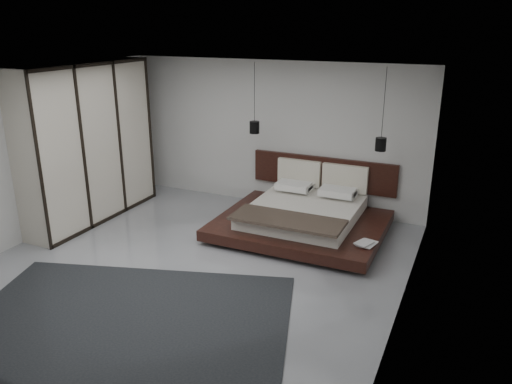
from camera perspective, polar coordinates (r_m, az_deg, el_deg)
The scene contains 14 objects.
floor at distance 7.62m, azimuth -7.11°, elevation -8.27°, with size 6.00×6.00×0.00m, color #9A9CA2.
ceiling at distance 6.83m, azimuth -8.07°, elevation 13.15°, with size 6.00×6.00×0.00m, color white.
wall_back at distance 9.69m, azimuth 1.83°, elevation 6.59°, with size 6.00×6.00×0.00m, color silver.
wall_front at distance 4.99m, azimuth -26.04°, elevation -7.53°, with size 6.00×6.00×0.00m, color silver.
wall_left at distance 9.01m, azimuth -24.06°, elevation 4.01°, with size 6.00×6.00×0.00m, color silver.
wall_right at distance 6.13m, azimuth 17.06°, elevation -1.61°, with size 6.00×6.00×0.00m, color silver.
lattice_screen at distance 10.73m, azimuth -14.16°, elevation 6.69°, with size 0.05×0.90×2.60m, color black.
bed at distance 8.67m, azimuth 5.47°, elevation -2.69°, with size 2.76×2.38×1.07m.
book_lower at distance 7.82m, azimuth 11.79°, elevation -5.60°, with size 0.24×0.32×0.03m, color #99724C.
book_upper at distance 7.79m, azimuth 11.61°, elevation -5.49°, with size 0.21×0.28×0.02m, color #99724C.
pendant_left at distance 9.07m, azimuth -0.18°, elevation 7.42°, with size 0.18×0.18×1.25m.
pendant_right at distance 8.42m, azimuth 14.07°, elevation 5.34°, with size 0.18×0.18×1.34m.
wardrobe at distance 9.42m, azimuth -18.69°, elevation 5.30°, with size 0.67×2.87×2.82m.
rug at distance 6.41m, azimuth -14.82°, elevation -14.43°, with size 3.93×2.80×0.02m, color black.
Camera 1 is at (3.63, -5.74, 3.46)m, focal length 35.00 mm.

